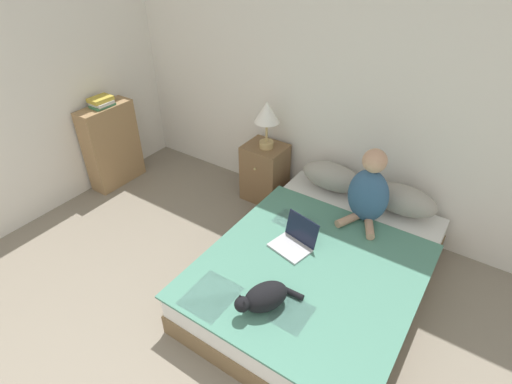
{
  "coord_description": "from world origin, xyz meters",
  "views": [
    {
      "loc": [
        1.17,
        0.21,
        2.6
      ],
      "look_at": [
        -0.32,
        2.43,
        0.74
      ],
      "focal_mm": 28.0,
      "sensor_mm": 36.0,
      "label": 1
    }
  ],
  "objects": [
    {
      "name": "pillow_near",
      "position": [
        -0.03,
        3.31,
        0.52
      ],
      "size": [
        0.6,
        0.29,
        0.26
      ],
      "color": "gray",
      "rests_on": "bed"
    },
    {
      "name": "wall_side",
      "position": [
        -2.57,
        1.76,
        1.27
      ],
      "size": [
        0.05,
        4.52,
        2.55
      ],
      "color": "silver",
      "rests_on": "ground_plane"
    },
    {
      "name": "laptop_open",
      "position": [
        0.08,
        2.38,
        0.44
      ],
      "size": [
        0.36,
        0.34,
        0.24
      ],
      "rotation": [
        0.0,
        0.0,
        -0.22
      ],
      "color": "#B7B7BC",
      "rests_on": "bed"
    },
    {
      "name": "book_stack_top",
      "position": [
        -2.39,
        2.6,
        0.99
      ],
      "size": [
        0.19,
        0.24,
        0.1
      ],
      "color": "#3D7A51",
      "rests_on": "bookshelf"
    },
    {
      "name": "bookshelf",
      "position": [
        -2.39,
        2.61,
        0.47
      ],
      "size": [
        0.23,
        0.61,
        0.94
      ],
      "color": "#99754C",
      "rests_on": "ground_plane"
    },
    {
      "name": "pillow_far",
      "position": [
        0.65,
        3.31,
        0.52
      ],
      "size": [
        0.6,
        0.29,
        0.26
      ],
      "color": "gray",
      "rests_on": "bed"
    },
    {
      "name": "cat_tabby",
      "position": [
        0.22,
        1.73,
        0.49
      ],
      "size": [
        0.35,
        0.42,
        0.19
      ],
      "rotation": [
        0.0,
        0.0,
        -2.06
      ],
      "color": "black",
      "rests_on": "bed"
    },
    {
      "name": "nightstand",
      "position": [
        -0.79,
        3.29,
        0.32
      ],
      "size": [
        0.42,
        0.39,
        0.64
      ],
      "color": "brown",
      "rests_on": "ground_plane"
    },
    {
      "name": "table_lamp",
      "position": [
        -0.76,
        3.28,
        0.99
      ],
      "size": [
        0.25,
        0.25,
        0.49
      ],
      "color": "tan",
      "rests_on": "nightstand"
    },
    {
      "name": "wall_back",
      "position": [
        0.0,
        3.55,
        1.27
      ],
      "size": [
        6.08,
        0.05,
        2.55
      ],
      "color": "silver",
      "rests_on": "ground_plane"
    },
    {
      "name": "bed",
      "position": [
        0.31,
        2.42,
        0.19
      ],
      "size": [
        1.57,
        2.11,
        0.39
      ],
      "color": "brown",
      "rests_on": "ground_plane"
    },
    {
      "name": "person_sitting",
      "position": [
        0.42,
        3.01,
        0.69
      ],
      "size": [
        0.36,
        0.35,
        0.7
      ],
      "color": "#33567A",
      "rests_on": "bed"
    }
  ]
}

